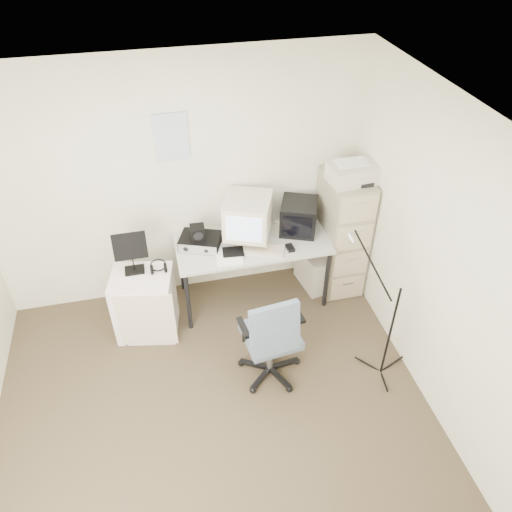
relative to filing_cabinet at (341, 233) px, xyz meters
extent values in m
cube|color=#403729|center=(-1.58, -1.48, -0.66)|extent=(3.60, 3.60, 0.01)
cube|color=white|center=(-1.58, -1.48, 1.85)|extent=(3.60, 3.60, 0.01)
cube|color=beige|center=(-1.58, 0.32, 0.60)|extent=(3.60, 0.02, 2.50)
cube|color=beige|center=(0.22, -1.48, 0.60)|extent=(0.02, 3.60, 2.50)
cube|color=white|center=(-1.60, 0.31, 1.10)|extent=(0.30, 0.02, 0.44)
cube|color=gray|center=(0.00, 0.00, 0.00)|extent=(0.40, 0.60, 1.30)
cube|color=beige|center=(0.00, -0.07, 0.73)|extent=(0.46, 0.33, 0.17)
cube|color=#A6A69F|center=(-0.95, -0.03, -0.29)|extent=(1.50, 0.70, 0.73)
cube|color=beige|center=(-0.98, 0.01, 0.31)|extent=(0.56, 0.57, 0.47)
cube|color=black|center=(-0.45, 0.06, 0.24)|extent=(0.46, 0.47, 0.32)
cube|color=beige|center=(-0.65, 0.05, 0.15)|extent=(0.09, 0.09, 0.13)
cube|color=beige|center=(-0.93, -0.19, 0.09)|extent=(0.52, 0.35, 0.03)
cube|color=black|center=(-0.62, -0.23, 0.10)|extent=(0.07, 0.11, 0.03)
cube|color=black|center=(-1.45, 0.02, 0.13)|extent=(0.46, 0.40, 0.11)
cube|color=black|center=(-1.47, 0.00, 0.26)|extent=(0.14, 0.13, 0.14)
cube|color=white|center=(-1.21, -0.18, 0.09)|extent=(0.28, 0.36, 0.02)
cube|color=beige|center=(-0.28, 0.01, -0.44)|extent=(0.27, 0.47, 0.42)
cube|color=slate|center=(-1.03, -1.05, -0.15)|extent=(0.65, 0.65, 1.01)
cube|color=white|center=(-2.05, -0.26, -0.31)|extent=(0.63, 0.54, 0.69)
cube|color=black|center=(-2.10, -0.16, 0.25)|extent=(0.32, 0.21, 0.44)
torus|color=black|center=(-1.88, -0.23, 0.09)|extent=(0.19, 0.19, 0.03)
cylinder|color=black|center=(-0.03, -1.28, 0.02)|extent=(0.02, 0.02, 1.33)
camera|label=1|loc=(-1.81, -3.85, 3.01)|focal=35.00mm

